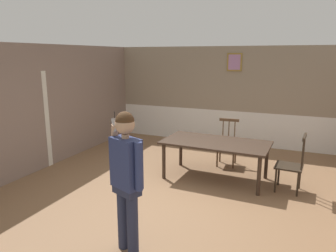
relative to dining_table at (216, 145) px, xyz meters
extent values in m
plane|color=#846042|center=(-0.38, -0.91, -0.69)|extent=(7.96, 7.96, 0.00)
cube|color=gray|center=(-0.38, 2.71, 1.10)|extent=(6.55, 0.12, 1.73)
cube|color=white|center=(-0.38, 2.72, -0.23)|extent=(6.55, 0.14, 0.93)
cube|color=white|center=(-0.38, 2.69, 0.24)|extent=(6.55, 0.05, 0.06)
cube|color=olive|center=(-0.24, 2.64, 1.55)|extent=(0.39, 0.03, 0.47)
cube|color=#AC7BAD|center=(-0.24, 2.62, 1.55)|extent=(0.31, 0.01, 0.39)
cube|color=gray|center=(-3.65, -0.91, 0.64)|extent=(0.12, 7.23, 2.66)
cube|color=silver|center=(-3.61, -0.69, 0.36)|extent=(0.06, 0.12, 2.10)
cube|color=#38281E|center=(0.00, 0.00, 0.05)|extent=(2.09, 1.14, 0.04)
cylinder|color=#38281E|center=(-0.94, -0.40, -0.33)|extent=(0.07, 0.07, 0.73)
cylinder|color=#38281E|center=(0.91, -0.47, -0.33)|extent=(0.07, 0.07, 0.73)
cylinder|color=#38281E|center=(-0.91, 0.47, -0.33)|extent=(0.07, 0.07, 0.73)
cylinder|color=#38281E|center=(0.94, 0.40, -0.33)|extent=(0.07, 0.07, 0.73)
cube|color=#513823|center=(0.03, 0.88, -0.26)|extent=(0.47, 0.47, 0.03)
cube|color=#513823|center=(0.02, 1.08, 0.30)|extent=(0.44, 0.07, 0.06)
cylinder|color=#513823|center=(0.15, 1.09, 0.04)|extent=(0.02, 0.02, 0.58)
cylinder|color=#513823|center=(0.02, 1.08, 0.04)|extent=(0.02, 0.02, 0.58)
cylinder|color=#513823|center=(-0.11, 1.07, 0.04)|extent=(0.02, 0.02, 0.58)
cylinder|color=#513823|center=(0.22, 0.72, -0.48)|extent=(0.04, 0.04, 0.42)
cylinder|color=#513823|center=(-0.13, 0.70, -0.48)|extent=(0.04, 0.04, 0.42)
cylinder|color=#513823|center=(0.20, 1.07, -0.48)|extent=(0.04, 0.04, 0.42)
cylinder|color=#513823|center=(-0.16, 1.05, -0.48)|extent=(0.04, 0.04, 0.42)
cube|color=#2D2319|center=(1.37, -0.05, -0.23)|extent=(0.49, 0.49, 0.03)
cube|color=#2D2319|center=(1.59, -0.06, 0.34)|extent=(0.07, 0.47, 0.06)
cylinder|color=#2D2319|center=(1.58, -0.20, 0.08)|extent=(0.02, 0.02, 0.59)
cylinder|color=#2D2319|center=(1.59, -0.06, 0.08)|extent=(0.02, 0.02, 0.59)
cylinder|color=#2D2319|center=(1.60, 0.08, 0.08)|extent=(0.02, 0.02, 0.59)
cylinder|color=#2D2319|center=(1.18, -0.22, -0.47)|extent=(0.04, 0.04, 0.45)
cylinder|color=#2D2319|center=(1.20, 0.15, -0.47)|extent=(0.04, 0.04, 0.45)
cylinder|color=#2D2319|center=(1.55, -0.25, -0.47)|extent=(0.04, 0.04, 0.45)
cylinder|color=#2D2319|center=(1.57, 0.12, -0.47)|extent=(0.04, 0.04, 0.45)
cylinder|color=#282E49|center=(-0.29, -2.81, -0.26)|extent=(0.14, 0.14, 0.86)
cylinder|color=#282E49|center=(-0.47, -2.74, -0.26)|extent=(0.14, 0.14, 0.86)
cube|color=#282E49|center=(-0.38, -2.78, 0.14)|extent=(0.40, 0.31, 0.12)
cube|color=navy|center=(-0.38, -2.78, 0.48)|extent=(0.44, 0.34, 0.61)
cylinder|color=navy|center=(-0.16, -2.87, 0.49)|extent=(0.09, 0.09, 0.58)
cylinder|color=tan|center=(-0.56, -2.72, 0.84)|extent=(0.15, 0.16, 0.19)
cylinder|color=tan|center=(-0.38, -2.78, 0.81)|extent=(0.09, 0.09, 0.05)
sphere|color=tan|center=(-0.38, -2.78, 0.95)|extent=(0.23, 0.23, 0.23)
sphere|color=#472D19|center=(-0.38, -2.78, 0.99)|extent=(0.22, 0.22, 0.22)
cube|color=#B7B7BC|center=(-0.54, -2.75, 0.92)|extent=(0.10, 0.07, 0.17)
cylinder|color=black|center=(-0.54, -2.75, 1.04)|extent=(0.01, 0.01, 0.08)
camera|label=1|loc=(1.49, -5.89, 1.74)|focal=33.93mm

